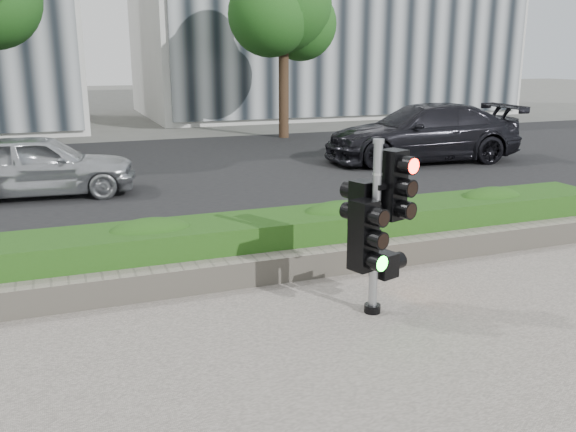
{
  "coord_description": "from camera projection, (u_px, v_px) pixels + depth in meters",
  "views": [
    {
      "loc": [
        -2.24,
        -5.16,
        2.87
      ],
      "look_at": [
        -0.04,
        0.6,
        1.24
      ],
      "focal_mm": 38.0,
      "sensor_mm": 36.0,
      "label": 1
    }
  ],
  "objects": [
    {
      "name": "ground",
      "position": [
        312.0,
        348.0,
        6.17
      ],
      "size": [
        120.0,
        120.0,
        0.0
      ],
      "primitive_type": "plane",
      "color": "#51514C",
      "rests_on": "ground"
    },
    {
      "name": "road",
      "position": [
        155.0,
        174.0,
        15.2
      ],
      "size": [
        60.0,
        13.0,
        0.02
      ],
      "primitive_type": "cube",
      "color": "black",
      "rests_on": "ground"
    },
    {
      "name": "curb",
      "position": [
        229.0,
        252.0,
        9.0
      ],
      "size": [
        60.0,
        0.25,
        0.12
      ],
      "primitive_type": "cube",
      "color": "gray",
      "rests_on": "ground"
    },
    {
      "name": "stone_wall",
      "position": [
        255.0,
        270.0,
        7.83
      ],
      "size": [
        12.0,
        0.32,
        0.34
      ],
      "primitive_type": "cube",
      "color": "gray",
      "rests_on": "sidewalk"
    },
    {
      "name": "hedge",
      "position": [
        240.0,
        244.0,
        8.37
      ],
      "size": [
        12.0,
        1.0,
        0.68
      ],
      "primitive_type": "cube",
      "color": "#347223",
      "rests_on": "sidewalk"
    },
    {
      "name": "tree_right",
      "position": [
        283.0,
        8.0,
        20.97
      ],
      "size": [
        4.1,
        3.58,
        6.53
      ],
      "color": "black",
      "rests_on": "ground"
    },
    {
      "name": "traffic_signal",
      "position": [
        375.0,
        219.0,
        6.73
      ],
      "size": [
        0.72,
        0.62,
        1.99
      ],
      "rotation": [
        0.0,
        0.0,
        0.32
      ],
      "color": "black",
      "rests_on": "sidewalk"
    },
    {
      "name": "car_silver",
      "position": [
        39.0,
        165.0,
        12.63
      ],
      "size": [
        3.99,
        1.87,
        1.32
      ],
      "primitive_type": "imported",
      "rotation": [
        0.0,
        0.0,
        1.49
      ],
      "color": "#AEB1B5",
      "rests_on": "road"
    },
    {
      "name": "car_dark",
      "position": [
        422.0,
        133.0,
        16.85
      ],
      "size": [
        5.66,
        2.81,
        1.58
      ],
      "primitive_type": "imported",
      "rotation": [
        0.0,
        0.0,
        -1.68
      ],
      "color": "black",
      "rests_on": "road"
    }
  ]
}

